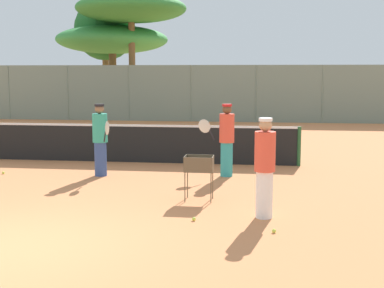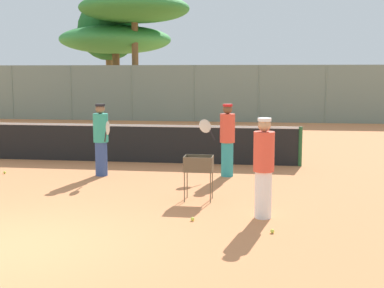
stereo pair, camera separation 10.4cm
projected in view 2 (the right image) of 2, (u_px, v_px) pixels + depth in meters
ground_plane at (2, 248)px, 7.70m from camera, size 80.00×80.00×0.00m
tennis_net at (132, 142)px, 15.01m from camera, size 9.39×0.10×1.07m
back_fence at (194, 93)px, 27.36m from camera, size 26.42×0.08×2.88m
tree_0 at (116, 40)px, 31.67m from camera, size 6.59×6.59×5.25m
tree_1 at (108, 30)px, 32.74m from camera, size 3.75×3.75×6.99m
tree_2 at (134, 9)px, 28.97m from camera, size 6.01×6.01×6.69m
player_white_outfit at (101, 139)px, 12.99m from camera, size 0.62×0.80×1.76m
player_red_cap at (264, 166)px, 9.20m from camera, size 0.36×0.92×1.75m
player_yellow_shirt at (227, 139)px, 12.92m from camera, size 0.92×0.36×1.76m
ball_cart at (199, 167)px, 10.51m from camera, size 0.56×0.41×0.89m
tennis_ball_0 at (267, 216)px, 9.28m from camera, size 0.07×0.07×0.07m
tennis_ball_2 at (193, 219)px, 9.12m from camera, size 0.07×0.07×0.07m
tennis_ball_3 at (5, 172)px, 13.35m from camera, size 0.07×0.07×0.07m
tennis_ball_4 at (272, 231)px, 8.42m from camera, size 0.07×0.07×0.07m
parked_car at (317, 106)px, 29.10m from camera, size 4.20×1.70×1.60m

